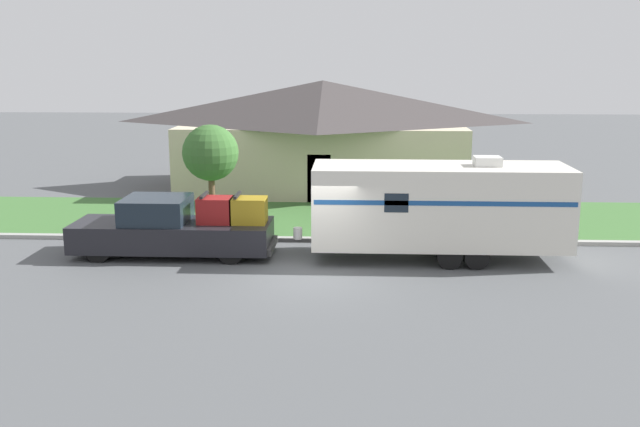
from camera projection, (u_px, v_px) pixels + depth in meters
The scene contains 8 objects.
ground_plane at pixel (313, 275), 20.60m from camera, with size 120.00×120.00×0.00m, color #515456.
curb_strip at pixel (320, 240), 24.25m from camera, with size 80.00×0.30×0.14m.
lawn_strip at pixel (324, 218), 27.82m from camera, with size 80.00×7.00×0.03m.
house_across_street at pixel (323, 133), 33.70m from camera, with size 13.89×7.97×5.09m.
pickup_truck at pixel (176, 228), 22.45m from camera, with size 6.32×2.10×2.00m.
travel_trailer at pixel (440, 205), 21.88m from camera, with size 8.86×2.51×3.21m.
mailbox at pixel (155, 204), 25.34m from camera, with size 0.48×0.20×1.34m.
tree_in_yard at pixel (211, 153), 26.59m from camera, with size 2.10×2.10×3.71m.
Camera 1 is at (1.15, -19.71, 6.16)m, focal length 40.00 mm.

